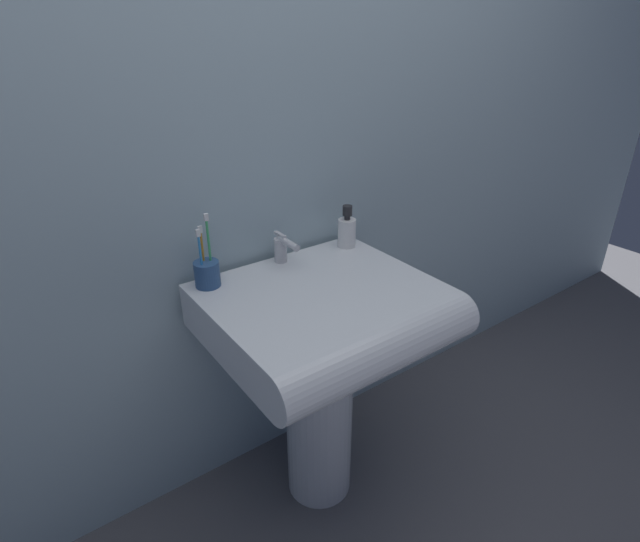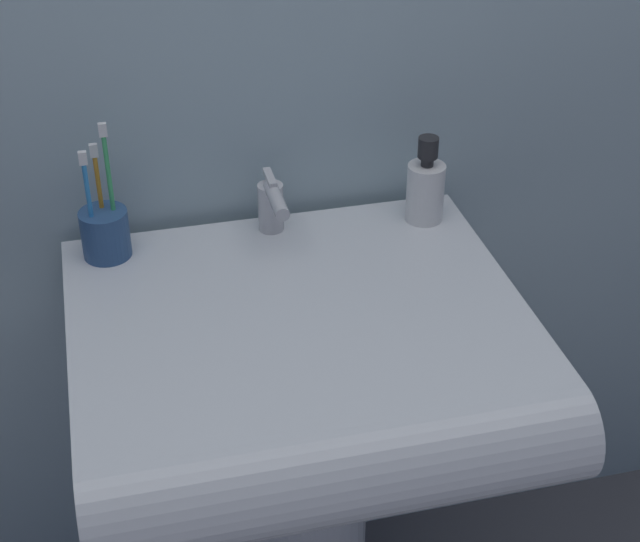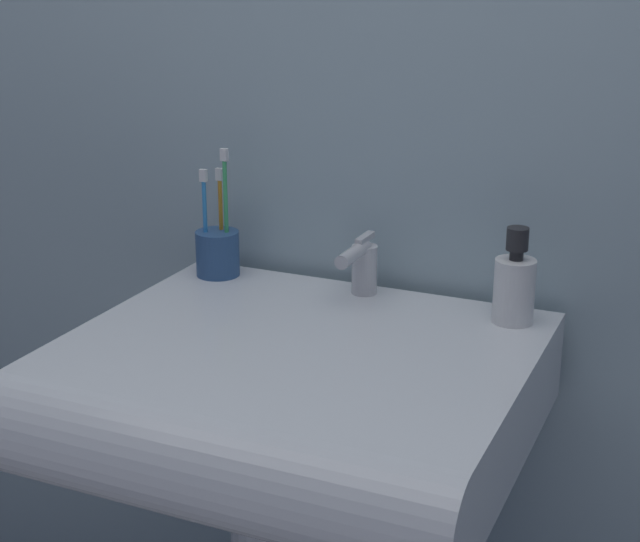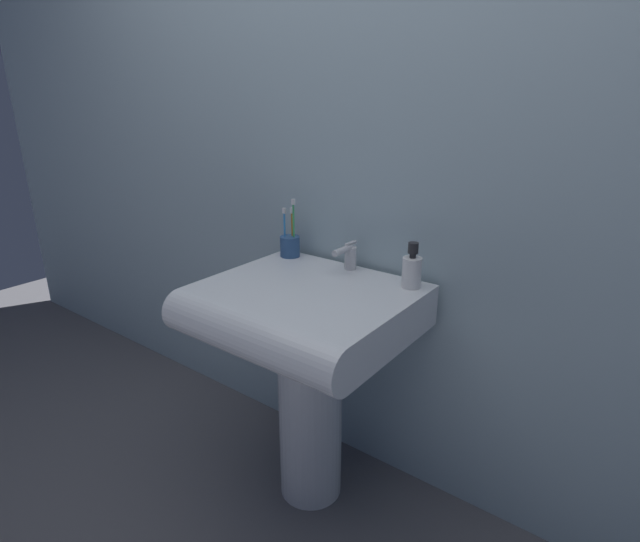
# 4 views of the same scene
# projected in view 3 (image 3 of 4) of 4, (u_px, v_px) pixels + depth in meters

# --- Properties ---
(wall_back) EXTENTS (5.00, 0.05, 2.40)m
(wall_back) POSITION_uv_depth(u_px,v_px,m) (383.00, 24.00, 1.50)
(wall_back) COLOR #9EB7C1
(wall_back) RESTS_ON ground
(sink_basin) EXTENTS (0.64, 0.58, 0.13)m
(sink_basin) POSITION_uv_depth(u_px,v_px,m) (286.00, 399.00, 1.35)
(sink_basin) COLOR white
(sink_basin) RESTS_ON sink_pedestal
(faucet) EXTENTS (0.04, 0.12, 0.10)m
(faucet) POSITION_uv_depth(u_px,v_px,m) (362.00, 264.00, 1.53)
(faucet) COLOR silver
(faucet) RESTS_ON sink_basin
(toothbrush_cup) EXTENTS (0.07, 0.07, 0.22)m
(toothbrush_cup) POSITION_uv_depth(u_px,v_px,m) (218.00, 250.00, 1.63)
(toothbrush_cup) COLOR #2D5184
(toothbrush_cup) RESTS_ON sink_basin
(soap_bottle) EXTENTS (0.06, 0.06, 0.14)m
(soap_bottle) POSITION_uv_depth(u_px,v_px,m) (514.00, 286.00, 1.42)
(soap_bottle) COLOR white
(soap_bottle) RESTS_ON sink_basin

